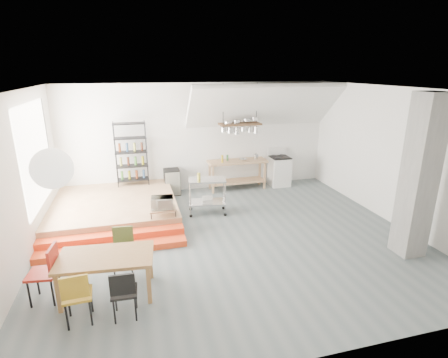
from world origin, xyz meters
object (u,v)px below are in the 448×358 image
object	(u,v)px
rolling_cart	(207,191)
mini_fridge	(172,182)
stove	(279,171)
dining_table	(106,260)

from	to	relation	value
rolling_cart	mini_fridge	distance (m)	1.85
stove	mini_fridge	xyz separation A→B (m)	(-3.40, 0.04, -0.10)
stove	rolling_cart	size ratio (longest dim) A/B	1.16
mini_fridge	stove	bearing A→B (deg)	-0.74
rolling_cart	mini_fridge	xyz separation A→B (m)	(-0.70, 1.70, -0.22)
rolling_cart	mini_fridge	world-z (taller)	rolling_cart
stove	dining_table	distance (m)	6.76
dining_table	rolling_cart	distance (m)	3.69
stove	dining_table	xyz separation A→B (m)	(-5.01, -4.54, 0.15)
dining_table	mini_fridge	bearing A→B (deg)	75.95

